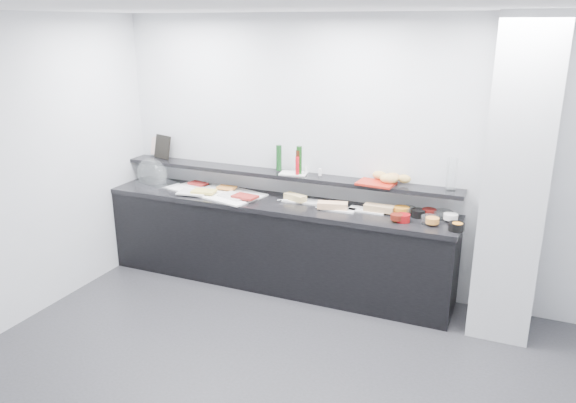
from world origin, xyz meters
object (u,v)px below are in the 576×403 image
at_px(cloche_base, 157,184).
at_px(condiment_tray, 294,173).
at_px(sandwich_plate_mid, 338,209).
at_px(carafe, 452,175).
at_px(framed_print, 162,147).
at_px(bread_tray, 376,183).

relative_size(cloche_base, condiment_tray, 1.57).
distance_m(sandwich_plate_mid, carafe, 1.08).
relative_size(framed_print, carafe, 0.87).
xyz_separation_m(cloche_base, framed_print, (-0.07, 0.23, 0.36)).
bearing_deg(condiment_tray, cloche_base, 177.39).
relative_size(condiment_tray, bread_tray, 0.79).
bearing_deg(framed_print, carafe, 17.28).
xyz_separation_m(sandwich_plate_mid, framed_print, (-2.16, 0.25, 0.37)).
bearing_deg(carafe, condiment_tray, -179.35).
bearing_deg(sandwich_plate_mid, cloche_base, 176.68).
height_order(cloche_base, framed_print, framed_print).
xyz_separation_m(sandwich_plate_mid, bread_tray, (0.31, 0.16, 0.25)).
distance_m(bread_tray, carafe, 0.69).
distance_m(framed_print, bread_tray, 2.48).
relative_size(cloche_base, carafe, 1.42).
relative_size(cloche_base, framed_print, 1.64).
height_order(framed_print, bread_tray, framed_print).
bearing_deg(carafe, framed_print, 179.30).
height_order(sandwich_plate_mid, condiment_tray, condiment_tray).
bearing_deg(sandwich_plate_mid, framed_print, 170.53).
xyz_separation_m(sandwich_plate_mid, condiment_tray, (-0.55, 0.20, 0.25)).
height_order(sandwich_plate_mid, framed_print, framed_print).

